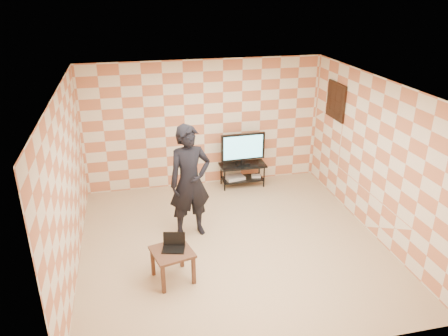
{
  "coord_description": "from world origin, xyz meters",
  "views": [
    {
      "loc": [
        -1.52,
        -6.14,
        4.13
      ],
      "look_at": [
        0.0,
        0.6,
        1.15
      ],
      "focal_mm": 35.0,
      "sensor_mm": 36.0,
      "label": 1
    }
  ],
  "objects_px": {
    "tv": "(243,148)",
    "side_table": "(172,256)",
    "person": "(190,182)",
    "tv_stand": "(242,170)"
  },
  "relations": [
    {
      "from": "tv",
      "to": "person",
      "type": "xyz_separation_m",
      "value": [
        -1.38,
        -1.69,
        0.12
      ]
    },
    {
      "from": "tv_stand",
      "to": "tv",
      "type": "height_order",
      "value": "tv"
    },
    {
      "from": "tv",
      "to": "person",
      "type": "relative_size",
      "value": 0.48
    },
    {
      "from": "tv",
      "to": "side_table",
      "type": "bearing_deg",
      "value": -122.34
    },
    {
      "from": "tv_stand",
      "to": "person",
      "type": "distance_m",
      "value": 2.27
    },
    {
      "from": "tv",
      "to": "side_table",
      "type": "height_order",
      "value": "tv"
    },
    {
      "from": "person",
      "to": "side_table",
      "type": "bearing_deg",
      "value": -121.09
    },
    {
      "from": "tv",
      "to": "side_table",
      "type": "xyz_separation_m",
      "value": [
        -1.85,
        -2.92,
        -0.47
      ]
    },
    {
      "from": "side_table",
      "to": "person",
      "type": "relative_size",
      "value": 0.34
    },
    {
      "from": "side_table",
      "to": "person",
      "type": "distance_m",
      "value": 1.44
    }
  ]
}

